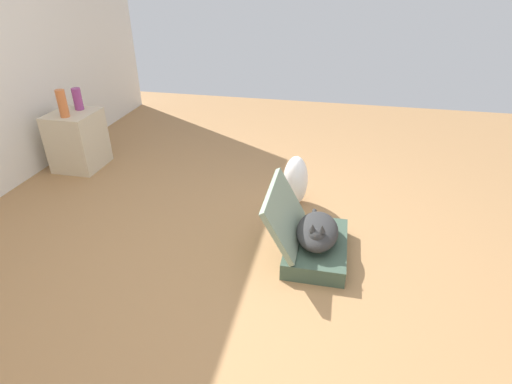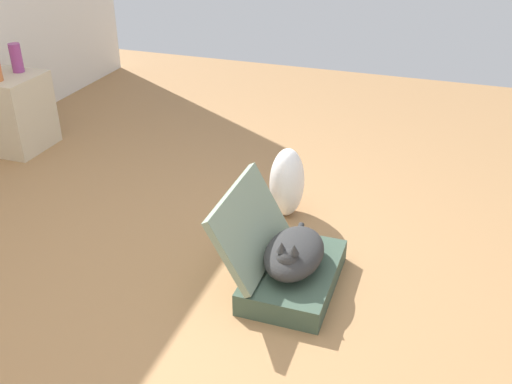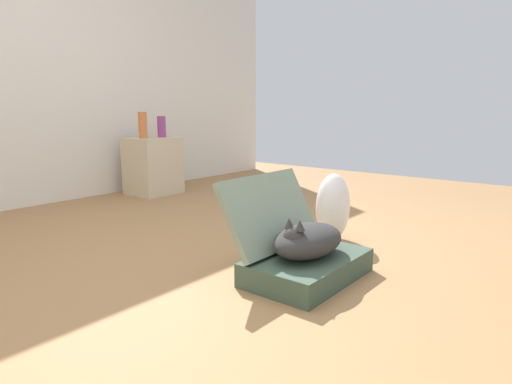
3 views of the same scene
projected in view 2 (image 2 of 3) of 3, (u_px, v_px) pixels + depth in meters
ground_plane at (177, 286)px, 2.95m from camera, size 7.68×7.68×0.00m
suitcase_base at (293, 276)px, 2.92m from camera, size 0.63×0.41×0.12m
suitcase_lid at (250, 226)px, 2.87m from camera, size 0.63×0.23×0.38m
cat at (294, 253)px, 2.85m from camera, size 0.52×0.28×0.21m
plastic_bag_white at (287, 182)px, 3.46m from camera, size 0.25×0.20×0.43m
side_table at (14, 113)px, 4.30m from camera, size 0.44×0.42×0.55m
vase_short at (16, 58)px, 4.20m from camera, size 0.08×0.08×0.21m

